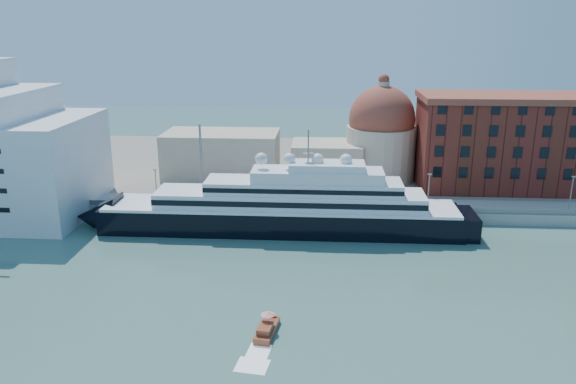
{
  "coord_description": "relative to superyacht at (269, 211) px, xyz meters",
  "views": [
    {
      "loc": [
        7.25,
        -86.89,
        41.84
      ],
      "look_at": [
        0.36,
        18.0,
        9.97
      ],
      "focal_mm": 35.0,
      "sensor_mm": 36.0,
      "label": 1
    }
  ],
  "objects": [
    {
      "name": "church",
      "position": [
        10.27,
        34.72,
        6.59
      ],
      "size": [
        66.0,
        18.0,
        25.5
      ],
      "color": "beige",
      "rests_on": "land"
    },
    {
      "name": "land",
      "position": [
        3.88,
        52.0,
        -3.31
      ],
      "size": [
        260.0,
        72.0,
        2.0
      ],
      "primitive_type": "cube",
      "color": "slate",
      "rests_on": "ground"
    },
    {
      "name": "water_taxi",
      "position": [
        3.62,
        -40.83,
        -3.54
      ],
      "size": [
        3.2,
        7.07,
        3.24
      ],
      "rotation": [
        0.0,
        0.0,
        -0.14
      ],
      "color": "maroon",
      "rests_on": "ground"
    },
    {
      "name": "service_barge",
      "position": [
        -53.57,
        -1.72,
        -3.52
      ],
      "size": [
        12.95,
        7.91,
        2.77
      ],
      "rotation": [
        0.0,
        0.0,
        -0.33
      ],
      "color": "white",
      "rests_on": "ground"
    },
    {
      "name": "quay_fence",
      "position": [
        3.88,
        6.5,
        -1.21
      ],
      "size": [
        180.0,
        0.1,
        1.2
      ],
      "primitive_type": "cube",
      "color": "slate",
      "rests_on": "quay"
    },
    {
      "name": "quay",
      "position": [
        3.88,
        11.0,
        -3.06
      ],
      "size": [
        180.0,
        10.0,
        2.5
      ],
      "primitive_type": "cube",
      "color": "gray",
      "rests_on": "ground"
    },
    {
      "name": "superyacht",
      "position": [
        0.0,
        0.0,
        0.0
      ],
      "size": [
        83.62,
        11.59,
        24.99
      ],
      "color": "black",
      "rests_on": "ground"
    },
    {
      "name": "ground",
      "position": [
        3.88,
        -23.0,
        -4.31
      ],
      "size": [
        400.0,
        400.0,
        0.0
      ],
      "primitive_type": "plane",
      "color": "#3B6761",
      "rests_on": "ground"
    },
    {
      "name": "warehouse",
      "position": [
        55.88,
        29.0,
        9.48
      ],
      "size": [
        43.0,
        19.0,
        23.25
      ],
      "color": "maroon",
      "rests_on": "land"
    },
    {
      "name": "lamp_posts",
      "position": [
        -8.79,
        9.27,
        5.53
      ],
      "size": [
        120.8,
        2.4,
        18.0
      ],
      "color": "slate",
      "rests_on": "quay"
    }
  ]
}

